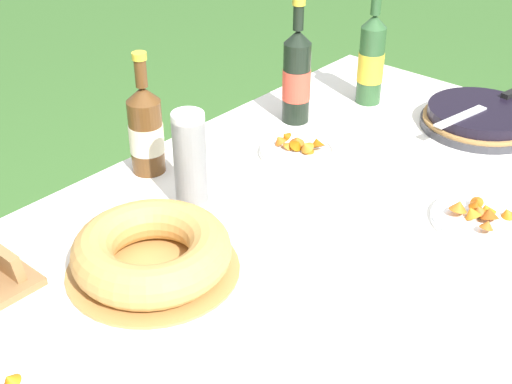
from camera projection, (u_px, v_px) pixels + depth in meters
garden_table at (316, 266)px, 1.49m from camera, size 1.90×1.15×0.66m
tablecloth at (317, 251)px, 1.47m from camera, size 1.91×1.16×0.10m
berry_tart at (481, 118)px, 1.92m from camera, size 0.32×0.32×0.06m
serving_knife at (490, 103)px, 1.92m from camera, size 0.37×0.09×0.01m
bundt_cake at (152, 252)px, 1.37m from camera, size 0.34×0.34×0.09m
cup_stack at (190, 161)px, 1.54m from camera, size 0.07×0.07×0.23m
cider_bottle_green at (371, 59)px, 2.01m from camera, size 0.07×0.07×0.34m
cider_bottle_amber at (146, 130)px, 1.68m from camera, size 0.08×0.08×0.30m
juice_bottle_red at (297, 76)px, 1.90m from camera, size 0.08×0.08×0.34m
snack_plate_right at (482, 217)px, 1.53m from camera, size 0.22×0.22×0.05m
snack_plate_far at (298, 149)px, 1.80m from camera, size 0.19×0.19×0.06m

